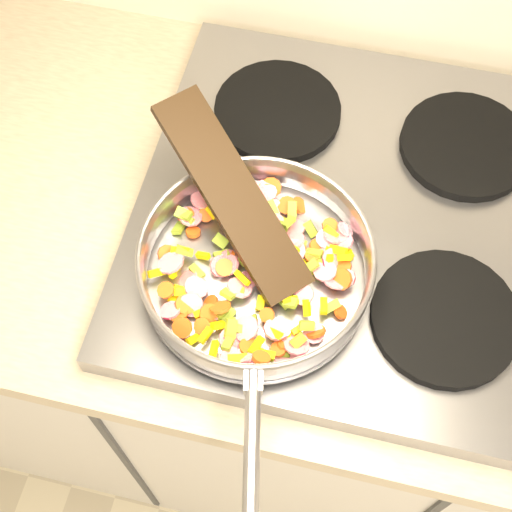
# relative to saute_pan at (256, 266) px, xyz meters

# --- Properties ---
(cooktop) EXTENTS (0.60, 0.60, 0.04)m
(cooktop) POSITION_rel_saute_pan_xyz_m (0.11, 0.14, -0.07)
(cooktop) COLOR #939399
(cooktop) RESTS_ON counter_top
(grate_fl) EXTENTS (0.19, 0.19, 0.02)m
(grate_fl) POSITION_rel_saute_pan_xyz_m (-0.03, 0.00, -0.04)
(grate_fl) COLOR black
(grate_fl) RESTS_ON cooktop
(grate_fr) EXTENTS (0.19, 0.19, 0.02)m
(grate_fr) POSITION_rel_saute_pan_xyz_m (0.25, 0.00, -0.04)
(grate_fr) COLOR black
(grate_fr) RESTS_ON cooktop
(grate_bl) EXTENTS (0.19, 0.19, 0.02)m
(grate_bl) POSITION_rel_saute_pan_xyz_m (-0.03, 0.28, -0.04)
(grate_bl) COLOR black
(grate_bl) RESTS_ON cooktop
(grate_br) EXTENTS (0.19, 0.19, 0.02)m
(grate_br) POSITION_rel_saute_pan_xyz_m (0.25, 0.28, -0.04)
(grate_br) COLOR black
(grate_br) RESTS_ON cooktop
(saute_pan) EXTENTS (0.34, 0.50, 0.06)m
(saute_pan) POSITION_rel_saute_pan_xyz_m (0.00, 0.00, 0.00)
(saute_pan) COLOR #9E9EA5
(saute_pan) RESTS_ON grate_fl
(vegetable_heap) EXTENTS (0.26, 0.28, 0.05)m
(vegetable_heap) POSITION_rel_saute_pan_xyz_m (0.00, 0.00, -0.01)
(vegetable_heap) COLOR yellow
(vegetable_heap) RESTS_ON saute_pan
(wooden_spatula) EXTENTS (0.25, 0.24, 0.11)m
(wooden_spatula) POSITION_rel_saute_pan_xyz_m (-0.05, 0.07, 0.04)
(wooden_spatula) COLOR black
(wooden_spatula) RESTS_ON saute_pan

